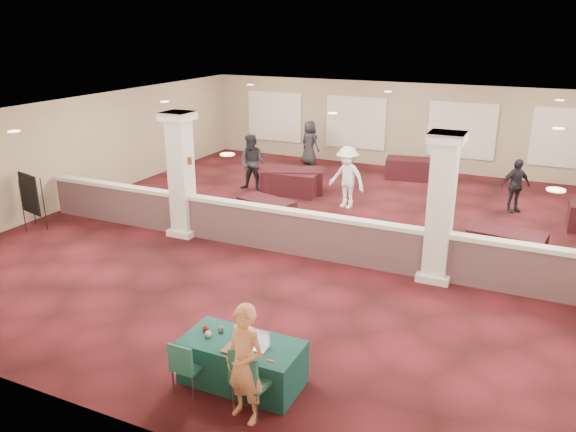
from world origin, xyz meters
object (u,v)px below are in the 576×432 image
at_px(woman, 245,364).
at_px(far_table_front_right, 506,245).
at_px(far_table_front_center, 267,210).
at_px(attendee_a, 252,163).
at_px(near_table, 242,362).
at_px(attendee_d, 310,143).
at_px(far_table_front_left, 291,183).
at_px(conf_chair_side, 185,363).
at_px(far_table_back_left, 294,181).
at_px(attendee_b, 347,177).
at_px(attendee_c, 515,185).
at_px(easel_board, 30,194).
at_px(conf_chair_main, 249,376).
at_px(far_table_back_center, 412,169).

relative_size(woman, far_table_front_right, 1.03).
relative_size(far_table_front_center, far_table_front_right, 0.94).
height_order(far_table_front_right, attendee_a, attendee_a).
distance_m(near_table, attendee_d, 14.26).
bearing_deg(far_table_front_left, far_table_front_right, -21.71).
bearing_deg(far_table_front_right, conf_chair_side, -117.67).
relative_size(far_table_back_left, attendee_b, 1.02).
height_order(woman, attendee_c, woman).
bearing_deg(woman, attendee_a, 131.37).
bearing_deg(easel_board, far_table_back_left, 66.60).
bearing_deg(far_table_back_left, easel_board, -128.59).
xyz_separation_m(easel_board, attendee_c, (11.57, 7.03, -0.18)).
distance_m(woman, far_table_front_left, 10.97).
bearing_deg(far_table_front_center, far_table_back_left, 99.65).
bearing_deg(conf_chair_main, far_table_front_center, 125.10).
height_order(conf_chair_main, far_table_front_center, conf_chair_main).
xyz_separation_m(conf_chair_main, attendee_d, (-5.02, 14.10, 0.24)).
bearing_deg(far_table_back_center, attendee_c, -33.78).
bearing_deg(far_table_front_center, conf_chair_main, -64.68).
bearing_deg(attendee_a, easel_board, -125.37).
xyz_separation_m(near_table, easel_board, (-8.44, 3.60, 0.62)).
relative_size(far_table_front_left, attendee_a, 0.98).
xyz_separation_m(far_table_front_center, attendee_a, (-1.84, 2.60, 0.60)).
bearing_deg(woman, conf_chair_main, 100.75).
distance_m(conf_chair_side, far_table_back_center, 13.58).
relative_size(near_table, attendee_a, 0.99).
xyz_separation_m(easel_board, far_table_front_left, (4.90, 5.90, -0.60)).
distance_m(conf_chair_side, far_table_front_center, 7.77).
relative_size(far_table_front_center, far_table_back_left, 0.84).
bearing_deg(conf_chair_side, near_table, 43.06).
height_order(far_table_front_left, attendee_a, attendee_a).
bearing_deg(attendee_a, attendee_c, 5.00).
distance_m(conf_chair_main, far_table_front_left, 10.86).
xyz_separation_m(near_table, attendee_c, (3.13, 10.63, 0.44)).
height_order(near_table, woman, woman).
xyz_separation_m(near_table, woman, (0.45, -0.70, 0.52)).
height_order(attendee_a, attendee_c, attendee_a).
xyz_separation_m(far_table_back_left, attendee_a, (-1.34, -0.35, 0.54)).
distance_m(easel_board, attendee_c, 13.54).
bearing_deg(easel_board, attendee_c, 46.47).
bearing_deg(far_table_front_left, far_table_back_center, 48.15).
bearing_deg(woman, far_table_front_center, 128.51).
relative_size(conf_chair_main, far_table_back_left, 0.54).
bearing_deg(far_table_back_left, conf_chair_main, -68.85).
bearing_deg(attendee_a, far_table_front_right, -21.51).
bearing_deg(far_table_front_right, far_table_front_left, 158.29).
bearing_deg(attendee_d, far_table_front_left, 125.61).
height_order(easel_board, far_table_back_center, easel_board).
bearing_deg(far_table_front_right, conf_chair_main, -110.62).
relative_size(near_table, conf_chair_side, 2.14).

